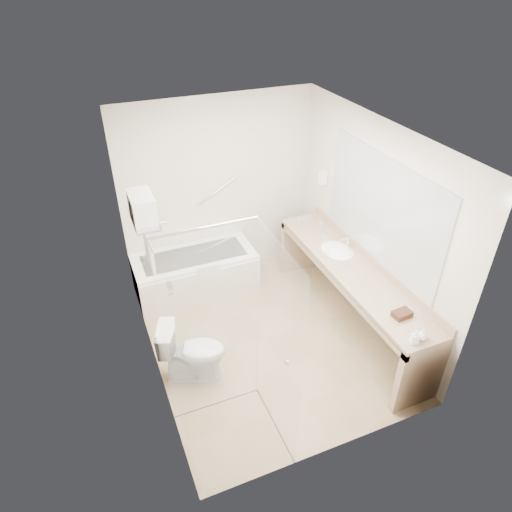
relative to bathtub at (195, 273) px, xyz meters
name	(u,v)px	position (x,y,z in m)	size (l,w,h in m)	color
floor	(265,337)	(0.50, -1.24, -0.28)	(3.20, 3.20, 0.00)	tan
ceiling	(269,136)	(0.50, -1.24, 2.22)	(2.60, 3.20, 0.10)	white
wall_back	(219,190)	(0.50, 0.36, 0.97)	(2.60, 0.10, 2.50)	beige
wall_front	(348,353)	(0.50, -2.84, 0.97)	(2.60, 0.10, 2.50)	beige
wall_left	(144,279)	(-0.80, -1.24, 0.97)	(0.10, 3.20, 2.50)	beige
wall_right	(370,227)	(1.80, -1.24, 0.97)	(0.10, 3.20, 2.50)	beige
bathtub	(195,273)	(0.00, 0.00, 0.00)	(1.60, 0.73, 0.59)	white
grab_bar_short	(151,225)	(-0.45, 0.32, 0.67)	(0.03, 0.03, 0.40)	silver
grab_bar_long	(216,192)	(0.45, 0.32, 0.97)	(0.03, 0.03, 0.60)	silver
shower_enclosure	(243,336)	(-0.13, -2.16, 0.79)	(0.96, 0.91, 2.11)	silver
towel_shelf	(143,215)	(-0.67, -0.89, 1.48)	(0.24, 0.55, 0.81)	silver
vanity_counter	(351,282)	(1.52, -1.39, 0.36)	(0.55, 2.70, 0.95)	tan
sink	(337,252)	(1.55, -0.99, 0.54)	(0.40, 0.52, 0.14)	white
faucet	(348,242)	(1.70, -0.99, 0.65)	(0.03, 0.03, 0.14)	silver
mirror	(381,210)	(1.79, -1.39, 1.27)	(0.02, 2.00, 1.20)	#AEB4BA
hairdryer_unit	(323,177)	(1.75, -0.19, 1.17)	(0.08, 0.10, 0.18)	white
toilet	(193,352)	(-0.45, -1.47, 0.07)	(0.39, 0.70, 0.69)	white
amenity_basket	(402,314)	(1.52, -2.29, 0.61)	(0.19, 0.12, 0.06)	#452A18
soap_bottle_a	(414,340)	(1.39, -2.64, 0.61)	(0.07, 0.15, 0.07)	white
soap_bottle_b	(422,335)	(1.49, -2.63, 0.62)	(0.09, 0.12, 0.09)	white
water_bottle_left	(321,225)	(1.58, -0.51, 0.66)	(0.06, 0.06, 0.19)	silver
water_bottle_mid	(305,222)	(1.44, -0.36, 0.67)	(0.06, 0.06, 0.20)	silver
water_bottle_right	(325,238)	(1.49, -0.80, 0.65)	(0.05, 0.05, 0.17)	silver
drinking_glass_near	(299,222)	(1.40, -0.26, 0.63)	(0.08, 0.08, 0.10)	silver
drinking_glass_far	(327,253)	(1.36, -1.07, 0.62)	(0.07, 0.07, 0.09)	silver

